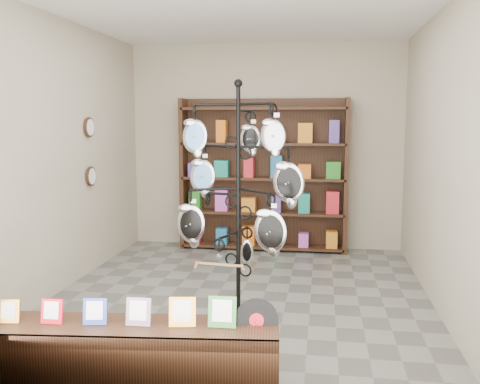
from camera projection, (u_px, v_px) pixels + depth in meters
The scene contains 6 objects.
ground at pixel (239, 300), 5.65m from camera, with size 5.00×5.00×0.00m, color slate.
room_envelope at pixel (239, 124), 5.41m from camera, with size 5.00×5.00×5.00m.
display_tree at pixel (238, 189), 4.63m from camera, with size 1.15×1.10×2.23m.
front_shelf at pixel (119, 362), 3.60m from camera, with size 2.19×0.65×0.76m.
back_shelving at pixel (263, 180), 7.77m from camera, with size 2.42×0.36×2.20m.
wall_clocks at pixel (90, 152), 6.54m from camera, with size 0.03×0.24×0.84m.
Camera 1 is at (0.85, -5.39, 1.88)m, focal length 40.00 mm.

